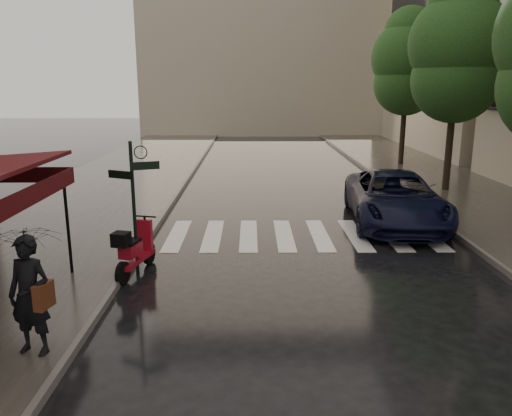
{
  "coord_description": "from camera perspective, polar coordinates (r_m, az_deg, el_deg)",
  "views": [
    {
      "loc": [
        1.47,
        -8.08,
        4.3
      ],
      "look_at": [
        1.6,
        3.68,
        1.4
      ],
      "focal_mm": 35.0,
      "sensor_mm": 36.0,
      "label": 1
    }
  ],
  "objects": [
    {
      "name": "tree_mid",
      "position": [
        21.66,
        22.09,
        16.31
      ],
      "size": [
        3.8,
        3.8,
        8.34
      ],
      "color": "black",
      "rests_on": "sidewalk_far"
    },
    {
      "name": "parked_car",
      "position": [
        16.44,
        15.58,
        1.09
      ],
      "size": [
        3.2,
        6.07,
        1.63
      ],
      "primitive_type": "imported",
      "rotation": [
        0.0,
        0.0,
        -0.09
      ],
      "color": "black",
      "rests_on": "ground"
    },
    {
      "name": "tree_far",
      "position": [
        28.32,
        16.93,
        15.62
      ],
      "size": [
        3.8,
        3.8,
        8.16
      ],
      "color": "black",
      "rests_on": "sidewalk_far"
    },
    {
      "name": "sidewalk_near",
      "position": [
        21.37,
        -16.83,
        1.81
      ],
      "size": [
        6.0,
        60.0,
        0.12
      ],
      "primitive_type": "cube",
      "color": "#38332D",
      "rests_on": "ground"
    },
    {
      "name": "sidewalk_far",
      "position": [
        22.32,
        22.58,
        1.83
      ],
      "size": [
        5.5,
        60.0,
        0.12
      ],
      "primitive_type": "cube",
      "color": "#38332D",
      "rests_on": "ground"
    },
    {
      "name": "pedestrian_with_umbrella",
      "position": [
        8.44,
        -24.93,
        -4.38
      ],
      "size": [
        1.39,
        1.4,
        2.61
      ],
      "rotation": [
        0.0,
        0.0,
        -0.23
      ],
      "color": "black",
      "rests_on": "sidewalk_near"
    },
    {
      "name": "curb_far",
      "position": [
        21.37,
        15.66,
        1.93
      ],
      "size": [
        0.12,
        60.0,
        0.16
      ],
      "primitive_type": "cube",
      "color": "#595651",
      "rests_on": "ground"
    },
    {
      "name": "signpost",
      "position": [
        11.66,
        -13.81,
        1.23
      ],
      "size": [
        1.17,
        0.29,
        3.1
      ],
      "color": "black",
      "rests_on": "ground"
    },
    {
      "name": "ground",
      "position": [
        9.27,
        -9.97,
        -14.01
      ],
      "size": [
        120.0,
        120.0,
        0.0
      ],
      "primitive_type": "plane",
      "color": "black",
      "rests_on": "ground"
    },
    {
      "name": "backdrop_building",
      "position": [
        46.45,
        1.38,
        20.9
      ],
      "size": [
        22.0,
        6.0,
        20.0
      ],
      "primitive_type": "cube",
      "color": "tan",
      "rests_on": "ground"
    },
    {
      "name": "curb_near",
      "position": [
        20.72,
        -8.7,
        1.93
      ],
      "size": [
        0.12,
        60.0,
        0.16
      ],
      "primitive_type": "cube",
      "color": "#595651",
      "rests_on": "ground"
    },
    {
      "name": "haussmann_far",
      "position": [
        37.57,
        24.59,
        20.25
      ],
      "size": [
        8.0,
        16.0,
        18.5
      ],
      "primitive_type": "cube",
      "color": "tan",
      "rests_on": "ground"
    },
    {
      "name": "crosswalk",
      "position": [
        14.79,
        5.26,
        -3.08
      ],
      "size": [
        7.85,
        3.2,
        0.01
      ],
      "color": "silver",
      "rests_on": "ground"
    },
    {
      "name": "scooter",
      "position": [
        11.89,
        -13.72,
        -4.8
      ],
      "size": [
        0.76,
        1.86,
        1.24
      ],
      "rotation": [
        0.0,
        0.0,
        -0.24
      ],
      "color": "black",
      "rests_on": "ground"
    }
  ]
}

